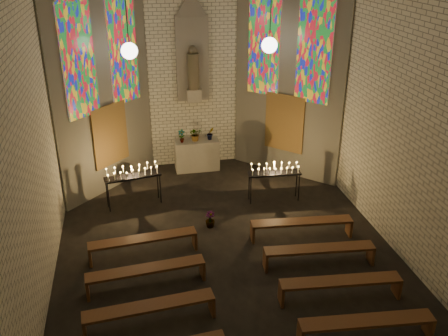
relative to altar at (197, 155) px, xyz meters
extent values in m
plane|color=black|center=(0.00, -5.45, -0.50)|extent=(12.00, 12.00, 0.00)
cube|color=beige|center=(0.00, 0.55, 3.00)|extent=(8.00, 0.02, 7.00)
cube|color=beige|center=(-4.00, -5.45, 3.00)|extent=(0.02, 12.00, 7.00)
cube|color=beige|center=(4.00, -5.45, 3.00)|extent=(0.02, 12.00, 7.00)
cube|color=beige|center=(-2.75, -0.70, 3.00)|extent=(2.72, 2.72, 7.00)
cube|color=beige|center=(2.75, -0.70, 3.00)|extent=(2.72, 2.72, 7.00)
cube|color=#4C3F8C|center=(-3.21, -1.39, 3.50)|extent=(0.78, 0.78, 3.00)
cube|color=#4C3F8C|center=(-2.06, -0.24, 3.50)|extent=(0.78, 0.78, 3.00)
cube|color=#4C3F8C|center=(2.06, -0.24, 3.50)|extent=(0.78, 0.78, 3.00)
cube|color=#4C3F8C|center=(3.21, -1.39, 3.50)|extent=(0.78, 0.78, 3.00)
cube|color=brown|center=(-2.63, -0.82, 1.20)|extent=(0.95, 0.95, 1.80)
cube|color=brown|center=(2.63, -0.82, 1.20)|extent=(0.95, 0.95, 1.80)
cube|color=gray|center=(0.00, 0.47, 3.00)|extent=(1.00, 0.12, 2.60)
cone|color=gray|center=(0.00, 0.47, 4.65)|extent=(1.00, 1.00, 0.80)
cube|color=#AAA48B|center=(0.00, 0.33, 1.90)|extent=(0.45, 0.30, 0.40)
cylinder|color=brown|center=(0.00, 0.33, 2.65)|extent=(0.36, 0.36, 1.10)
sphere|color=brown|center=(0.00, 0.33, 3.30)|extent=(0.26, 0.26, 0.26)
sphere|color=white|center=(-1.90, -1.35, 3.70)|extent=(0.44, 0.44, 0.44)
sphere|color=white|center=(1.90, -1.35, 3.70)|extent=(0.44, 0.44, 0.44)
cube|color=#AAA48B|center=(0.00, 0.00, 0.00)|extent=(1.40, 0.60, 1.00)
imported|color=#4C723F|center=(-0.48, -0.07, 0.72)|extent=(0.27, 0.22, 0.43)
imported|color=#4C723F|center=(-0.03, 0.01, 0.72)|extent=(0.46, 0.42, 0.44)
imported|color=#4C723F|center=(0.45, 0.00, 0.71)|extent=(0.27, 0.24, 0.42)
imported|color=#4C723F|center=(-0.20, -3.62, -0.28)|extent=(0.29, 0.29, 0.44)
cube|color=black|center=(-2.09, -2.03, 0.39)|extent=(1.59, 0.63, 0.05)
cylinder|color=black|center=(-2.78, -2.30, -0.06)|extent=(0.03, 0.03, 0.87)
cylinder|color=black|center=(-1.35, -2.05, -0.06)|extent=(0.03, 0.03, 0.87)
cylinder|color=black|center=(-2.83, -2.01, -0.06)|extent=(0.03, 0.03, 0.87)
cylinder|color=black|center=(-1.40, -1.76, -0.06)|extent=(0.03, 0.03, 0.87)
cube|color=black|center=(1.84, -2.53, 0.35)|extent=(1.51, 0.45, 0.05)
cylinder|color=black|center=(1.14, -2.63, -0.08)|extent=(0.03, 0.03, 0.84)
cylinder|color=black|center=(2.53, -2.72, -0.08)|extent=(0.03, 0.03, 0.84)
cylinder|color=black|center=(1.16, -2.35, -0.08)|extent=(0.03, 0.03, 0.84)
cylinder|color=black|center=(2.55, -2.44, -0.08)|extent=(0.03, 0.03, 0.84)
cube|color=#573218|center=(-1.97, -4.57, -0.04)|extent=(2.57, 0.58, 0.06)
cube|color=#573218|center=(-3.20, -4.67, -0.27)|extent=(0.09, 0.36, 0.46)
cube|color=#573218|center=(-0.73, -4.46, -0.27)|extent=(0.09, 0.36, 0.46)
cube|color=#573218|center=(1.97, -4.57, -0.04)|extent=(2.57, 0.58, 0.06)
cube|color=#573218|center=(0.73, -4.46, -0.27)|extent=(0.09, 0.36, 0.46)
cube|color=#573218|center=(3.20, -4.67, -0.27)|extent=(0.09, 0.36, 0.46)
cube|color=#573218|center=(-1.97, -5.77, -0.04)|extent=(2.57, 0.58, 0.06)
cube|color=#573218|center=(-3.20, -5.87, -0.27)|extent=(0.09, 0.36, 0.46)
cube|color=#573218|center=(-0.73, -5.66, -0.27)|extent=(0.09, 0.36, 0.46)
cube|color=#573218|center=(1.97, -5.77, -0.04)|extent=(2.57, 0.58, 0.06)
cube|color=#573218|center=(0.73, -5.66, -0.27)|extent=(0.09, 0.36, 0.46)
cube|color=#573218|center=(3.20, -5.87, -0.27)|extent=(0.09, 0.36, 0.46)
cube|color=#573218|center=(-1.97, -6.97, -0.04)|extent=(2.57, 0.58, 0.06)
cube|color=#573218|center=(-3.20, -7.07, -0.27)|extent=(0.09, 0.36, 0.46)
cube|color=#573218|center=(-0.73, -6.86, -0.27)|extent=(0.09, 0.36, 0.46)
cube|color=#573218|center=(1.97, -6.97, -0.04)|extent=(2.57, 0.58, 0.06)
cube|color=#573218|center=(0.73, -6.86, -0.27)|extent=(0.09, 0.36, 0.46)
cube|color=#573218|center=(3.20, -7.07, -0.27)|extent=(0.09, 0.36, 0.46)
cube|color=#573218|center=(1.97, -8.17, -0.04)|extent=(2.57, 0.58, 0.06)
cube|color=#573218|center=(0.73, -8.06, -0.27)|extent=(0.09, 0.36, 0.46)
cube|color=#573218|center=(3.20, -8.27, -0.27)|extent=(0.09, 0.36, 0.46)
camera|label=1|loc=(-2.04, -14.67, 6.43)|focal=40.00mm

